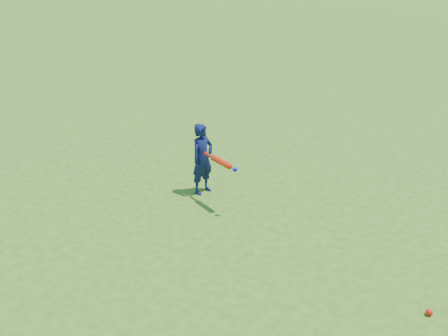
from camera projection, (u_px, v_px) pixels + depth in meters
name	position (u px, v px, depth m)	size (l,w,h in m)	color
ground	(195.00, 214.00, 6.20)	(80.00, 80.00, 0.00)	#346317
child	(202.00, 159.00, 6.59)	(0.35, 0.23, 0.96)	#0E1542
ground_ball_red	(429.00, 312.00, 4.42)	(0.06, 0.06, 0.06)	red
bat_swing	(222.00, 162.00, 6.12)	(0.65, 0.24, 0.08)	red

